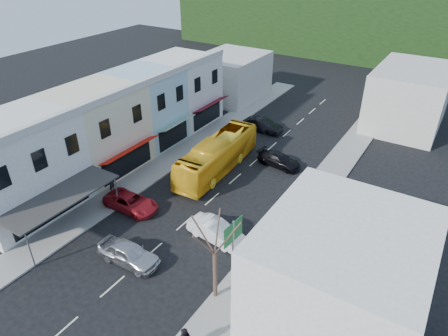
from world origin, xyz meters
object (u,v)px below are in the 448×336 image
car_white (216,232)px  pedestrian_left (112,184)px  car_silver (129,254)px  traffic_signal (371,98)px  car_red (131,202)px  direction_sign (233,248)px  bus (218,156)px  street_tree (215,254)px

car_white → pedestrian_left: bearing=93.8°
car_silver → traffic_signal: size_ratio=0.97×
car_white → car_red: same height
car_white → direction_sign: size_ratio=0.99×
direction_sign → car_white: bearing=145.8°
bus → car_red: bearing=-108.5°
car_silver → pedestrian_left: 9.40m
direction_sign → street_tree: street_tree is taller
car_red → direction_sign: direction_sign is taller
car_red → pedestrian_left: pedestrian_left is taller
car_white → street_tree: size_ratio=0.59×
bus → pedestrian_left: (-5.78, -8.52, -0.55)m
street_tree → bus: bearing=122.4°
car_white → car_red: (-8.23, -0.56, 0.00)m
car_red → car_white: bearing=-87.2°
car_red → car_silver: bearing=-139.0°
car_white → bus: bearing=37.7°
traffic_signal → direction_sign: bearing=86.9°
street_tree → car_red: bearing=159.6°
car_red → pedestrian_left: bearing=72.8°
street_tree → direction_sign: bearing=94.3°
bus → street_tree: size_ratio=1.57×
car_white → direction_sign: bearing=-123.1°
bus → street_tree: street_tree is taller
car_silver → pedestrian_left: size_ratio=2.59×
pedestrian_left → traffic_signal: (14.73, 30.85, 1.27)m
bus → car_silver: bus is taller
bus → pedestrian_left: bearing=-127.0°
car_silver → car_red: bearing=39.7°
direction_sign → street_tree: size_ratio=0.60×
pedestrian_left → traffic_signal: traffic_signal is taller
car_silver → car_white: bearing=-38.4°
pedestrian_left → direction_sign: size_ratio=0.38×
car_red → street_tree: bearing=-111.5°
car_red → pedestrian_left: 3.27m
car_white → street_tree: bearing=-141.8°
car_white → car_red: bearing=99.4°
pedestrian_left → car_white: bearing=-103.2°
pedestrian_left → street_tree: (14.43, -5.12, 2.71)m
car_white → pedestrian_left: size_ratio=2.59×
bus → street_tree: 16.29m
car_red → street_tree: street_tree is taller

